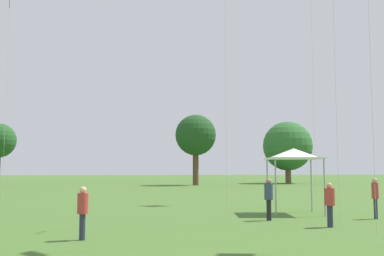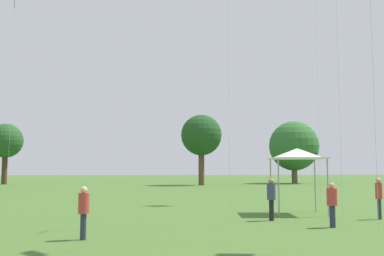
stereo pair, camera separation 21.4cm
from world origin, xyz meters
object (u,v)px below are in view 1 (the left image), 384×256
Objects in this scene: person_standing_3 at (83,208)px; person_standing_5 at (375,194)px; person_standing_0 at (330,201)px; person_standing_2 at (269,195)px; canopy_tent at (294,154)px; distant_tree_2 at (196,136)px; distant_tree_0 at (288,146)px.

person_standing_5 reaches higher than person_standing_3.
person_standing_0 is 3.98m from person_standing_5.
canopy_tent is (2.06, 2.57, 1.84)m from person_standing_2.
canopy_tent reaches higher than person_standing_3.
person_standing_3 is at bearing 129.60° from person_standing_5.
distant_tree_2 is (9.29, 45.34, 5.65)m from person_standing_3.
distant_tree_0 reaches higher than person_standing_5.
person_standing_2 is 0.56× the size of canopy_tent.
person_standing_0 is 1.01× the size of person_standing_3.
person_standing_2 is 0.99× the size of person_standing_5.
person_standing_3 is at bearing 21.86° from person_standing_2.
distant_tree_0 is (16.86, 46.87, 4.54)m from person_standing_2.
canopy_tent reaches higher than person_standing_2.
distant_tree_0 is (14.80, 44.30, 2.70)m from canopy_tent.
person_standing_2 is 0.19× the size of distant_tree_2.
person_standing_0 is 0.93× the size of person_standing_5.
distant_tree_0 is (12.04, 46.88, 4.50)m from person_standing_5.
canopy_tent is (9.32, 7.01, 1.92)m from person_standing_3.
distant_tree_2 reaches higher than distant_tree_0.
person_standing_2 reaches higher than person_standing_0.
person_standing_2 is at bearing -43.14° from person_standing_0.
distant_tree_0 is at bearing -119.39° from person_standing_2.
distant_tree_2 is (-2.78, 40.91, 5.53)m from person_standing_5.
person_standing_2 is at bearing 109.34° from person_standing_5.
distant_tree_2 reaches higher than person_standing_3.
canopy_tent is (0.41, 5.00, 1.92)m from person_standing_0.
person_standing_5 reaches higher than person_standing_2.
person_standing_2 is 50.01m from distant_tree_0.
distant_tree_2 is at bearing -158.06° from distant_tree_0.
person_standing_2 is at bearing -128.71° from canopy_tent.
person_standing_3 is at bearing -115.17° from distant_tree_0.
person_standing_5 is at bearing -75.29° from person_standing_3.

